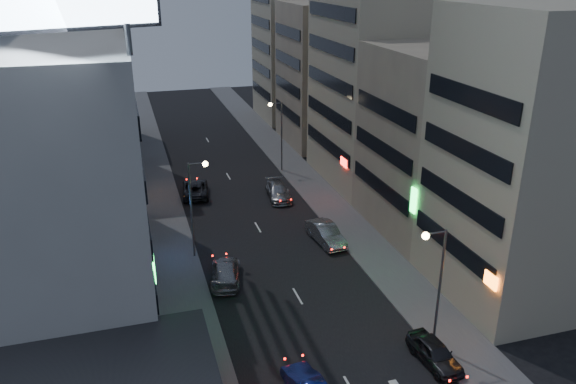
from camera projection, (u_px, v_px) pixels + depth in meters
name	position (u px, v px, depth m)	size (l,w,h in m)	color
sidewalk_left	(165.00, 220.00, 52.45)	(4.00, 120.00, 0.12)	#4C4C4F
sidewalk_right	(325.00, 201.00, 56.70)	(4.00, 120.00, 0.12)	#4C4C4F
white_building	(32.00, 175.00, 37.83)	(14.00, 24.00, 18.00)	#AFAFAB
shophouse_near	(528.00, 160.00, 37.52)	(10.00, 11.00, 20.00)	tan
shophouse_mid	(441.00, 141.00, 48.62)	(11.00, 12.00, 16.00)	tan
shophouse_far	(374.00, 80.00, 58.93)	(10.00, 14.00, 22.00)	tan
far_left_a	(73.00, 88.00, 60.08)	(11.00, 10.00, 20.00)	#AFAFAB
far_left_b	(77.00, 88.00, 72.44)	(12.00, 10.00, 15.00)	slate
far_right_a	(328.00, 74.00, 73.14)	(11.00, 12.00, 18.00)	tan
far_right_b	(299.00, 39.00, 84.61)	(12.00, 12.00, 24.00)	tan
street_lamp_right_near	(435.00, 273.00, 32.83)	(1.60, 0.44, 8.02)	#595B60
street_lamp_left	(195.00, 196.00, 43.91)	(1.60, 0.44, 8.02)	#595B60
street_lamp_right_far	(278.00, 126.00, 63.06)	(1.60, 0.44, 8.02)	#595B60
parked_car_right_near	(435.00, 353.00, 33.32)	(1.71, 4.25, 1.45)	#242529
parked_car_right_mid	(326.00, 234.00, 47.98)	(1.75, 5.02, 1.65)	#9A9CA1
parked_car_left	(195.00, 188.00, 57.93)	(2.57, 5.57, 1.55)	#232327
parked_car_right_far	(278.00, 191.00, 57.21)	(2.13, 5.23, 1.52)	gray
road_car_silver	(226.00, 272.00, 42.08)	(2.11, 5.20, 1.51)	gray
scooter_silver_b	(485.00, 380.00, 31.10)	(1.95, 0.65, 1.19)	#AAACB2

